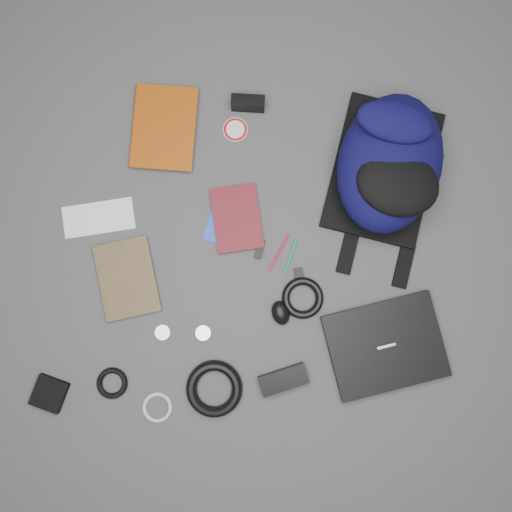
# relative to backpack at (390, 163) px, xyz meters

# --- Properties ---
(ground) EXTENTS (4.00, 4.00, 0.00)m
(ground) POSITION_rel_backpack_xyz_m (-0.38, -0.31, -0.10)
(ground) COLOR #4F4F51
(ground) RESTS_ON ground
(backpack) EXTENTS (0.40, 0.53, 0.20)m
(backpack) POSITION_rel_backpack_xyz_m (0.00, 0.00, 0.00)
(backpack) COLOR black
(backpack) RESTS_ON ground
(laptop) EXTENTS (0.41, 0.37, 0.03)m
(laptop) POSITION_rel_backpack_xyz_m (0.05, -0.55, -0.08)
(laptop) COLOR black
(laptop) RESTS_ON ground
(textbook_red) EXTENTS (0.21, 0.27, 0.03)m
(textbook_red) POSITION_rel_backpack_xyz_m (-0.81, 0.07, -0.09)
(textbook_red) COLOR #8D3708
(textbook_red) RESTS_ON ground
(comic_book) EXTENTS (0.24, 0.28, 0.02)m
(comic_book) POSITION_rel_backpack_xyz_m (-0.86, -0.44, -0.09)
(comic_book) COLOR #AE8D0C
(comic_book) RESTS_ON ground
(envelope) EXTENTS (0.24, 0.15, 0.00)m
(envelope) POSITION_rel_backpack_xyz_m (-0.89, -0.23, -0.10)
(envelope) COLOR white
(envelope) RESTS_ON ground
(dvd_case) EXTENTS (0.19, 0.24, 0.02)m
(dvd_case) POSITION_rel_backpack_xyz_m (-0.45, -0.19, -0.09)
(dvd_case) COLOR #4C0E13
(dvd_case) RESTS_ON ground
(compact_camera) EXTENTS (0.11, 0.04, 0.06)m
(compact_camera) POSITION_rel_backpack_xyz_m (-0.44, 0.17, -0.07)
(compact_camera) COLOR black
(compact_camera) RESTS_ON ground
(sticker_disc) EXTENTS (0.09, 0.09, 0.00)m
(sticker_disc) POSITION_rel_backpack_xyz_m (-0.48, 0.10, -0.10)
(sticker_disc) COLOR silver
(sticker_disc) RESTS_ON ground
(pen_teal) EXTENTS (0.04, 0.12, 0.01)m
(pen_teal) POSITION_rel_backpack_xyz_m (-0.27, -0.30, -0.10)
(pen_teal) COLOR #0D7D65
(pen_teal) RESTS_ON ground
(pen_red) EXTENTS (0.06, 0.12, 0.01)m
(pen_red) POSITION_rel_backpack_xyz_m (-0.31, -0.29, -0.10)
(pen_red) COLOR #BE0E37
(pen_red) RESTS_ON ground
(id_badge) EXTENTS (0.08, 0.11, 0.00)m
(id_badge) POSITION_rel_backpack_xyz_m (-0.51, -0.23, -0.10)
(id_badge) COLOR blue
(id_badge) RESTS_ON ground
(usb_black) EXTENTS (0.03, 0.06, 0.01)m
(usb_black) POSITION_rel_backpack_xyz_m (-0.37, -0.28, -0.09)
(usb_black) COLOR black
(usb_black) RESTS_ON ground
(key_fob) EXTENTS (0.04, 0.05, 0.01)m
(key_fob) POSITION_rel_backpack_xyz_m (-0.24, -0.35, -0.09)
(key_fob) COLOR black
(key_fob) RESTS_ON ground
(mouse) EXTENTS (0.08, 0.09, 0.04)m
(mouse) POSITION_rel_backpack_xyz_m (-0.29, -0.48, -0.08)
(mouse) COLOR black
(mouse) RESTS_ON ground
(headphone_left) EXTENTS (0.05, 0.05, 0.01)m
(headphone_left) POSITION_rel_backpack_xyz_m (-0.52, -0.56, -0.09)
(headphone_left) COLOR silver
(headphone_left) RESTS_ON ground
(headphone_right) EXTENTS (0.06, 0.06, 0.01)m
(headphone_right) POSITION_rel_backpack_xyz_m (-0.65, -0.57, -0.09)
(headphone_right) COLOR #AEAEB0
(headphone_right) RESTS_ON ground
(cable_coil) EXTENTS (0.13, 0.13, 0.03)m
(cable_coil) POSITION_rel_backpack_xyz_m (-0.22, -0.43, -0.09)
(cable_coil) COLOR black
(cable_coil) RESTS_ON ground
(power_brick) EXTENTS (0.16, 0.12, 0.04)m
(power_brick) POSITION_rel_backpack_xyz_m (-0.26, -0.68, -0.08)
(power_brick) COLOR black
(power_brick) RESTS_ON ground
(power_cord_coil) EXTENTS (0.20, 0.20, 0.03)m
(power_cord_coil) POSITION_rel_backpack_xyz_m (-0.47, -0.73, -0.08)
(power_cord_coil) COLOR black
(power_cord_coil) RESTS_ON ground
(pouch) EXTENTS (0.12, 0.12, 0.02)m
(pouch) POSITION_rel_backpack_xyz_m (-0.97, -0.79, -0.09)
(pouch) COLOR black
(pouch) RESTS_ON ground
(earbud_coil) EXTENTS (0.12, 0.12, 0.02)m
(earbud_coil) POSITION_rel_backpack_xyz_m (-0.79, -0.74, -0.09)
(earbud_coil) COLOR black
(earbud_coil) RESTS_ON ground
(white_cable_coil) EXTENTS (0.10, 0.10, 0.01)m
(white_cable_coil) POSITION_rel_backpack_xyz_m (-0.64, -0.80, -0.09)
(white_cable_coil) COLOR beige
(white_cable_coil) RESTS_ON ground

